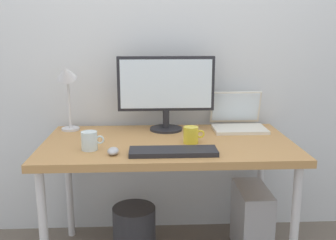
{
  "coord_description": "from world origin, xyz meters",
  "views": [
    {
      "loc": [
        -0.1,
        -2.09,
        1.34
      ],
      "look_at": [
        0.0,
        0.0,
        0.86
      ],
      "focal_mm": 41.69,
      "sensor_mm": 36.0,
      "label": 1
    }
  ],
  "objects_px": {
    "desk_lamp": "(67,83)",
    "coffee_mug": "(191,135)",
    "wastebasket": "(134,230)",
    "laptop": "(238,120)",
    "glass_cup": "(90,141)",
    "computer_tower": "(251,221)",
    "mouse": "(113,151)",
    "desk": "(168,152)",
    "monitor": "(166,88)",
    "keyboard": "(173,152)"
  },
  "relations": [
    {
      "from": "desk",
      "to": "computer_tower",
      "type": "bearing_deg",
      "value": 6.0
    },
    {
      "from": "desk_lamp",
      "to": "mouse",
      "type": "distance_m",
      "value": 0.63
    },
    {
      "from": "computer_tower",
      "to": "glass_cup",
      "type": "bearing_deg",
      "value": -167.76
    },
    {
      "from": "laptop",
      "to": "mouse",
      "type": "xyz_separation_m",
      "value": [
        -0.74,
        -0.49,
        -0.04
      ]
    },
    {
      "from": "glass_cup",
      "to": "wastebasket",
      "type": "distance_m",
      "value": 0.71
    },
    {
      "from": "wastebasket",
      "to": "monitor",
      "type": "bearing_deg",
      "value": 39.12
    },
    {
      "from": "desk",
      "to": "computer_tower",
      "type": "relative_size",
      "value": 3.29
    },
    {
      "from": "keyboard",
      "to": "mouse",
      "type": "bearing_deg",
      "value": 178.57
    },
    {
      "from": "monitor",
      "to": "keyboard",
      "type": "height_order",
      "value": "monitor"
    },
    {
      "from": "monitor",
      "to": "mouse",
      "type": "xyz_separation_m",
      "value": [
        -0.28,
        -0.47,
        -0.24
      ]
    },
    {
      "from": "wastebasket",
      "to": "keyboard",
      "type": "bearing_deg",
      "value": -55.31
    },
    {
      "from": "monitor",
      "to": "mouse",
      "type": "bearing_deg",
      "value": -121.17
    },
    {
      "from": "glass_cup",
      "to": "wastebasket",
      "type": "relative_size",
      "value": 0.39
    },
    {
      "from": "coffee_mug",
      "to": "wastebasket",
      "type": "xyz_separation_m",
      "value": [
        -0.33,
        0.13,
        -0.63
      ]
    },
    {
      "from": "desk",
      "to": "desk_lamp",
      "type": "relative_size",
      "value": 3.27
    },
    {
      "from": "desk_lamp",
      "to": "glass_cup",
      "type": "bearing_deg",
      "value": -65.17
    },
    {
      "from": "glass_cup",
      "to": "coffee_mug",
      "type": "bearing_deg",
      "value": 10.51
    },
    {
      "from": "desk",
      "to": "monitor",
      "type": "height_order",
      "value": "monitor"
    },
    {
      "from": "desk",
      "to": "glass_cup",
      "type": "xyz_separation_m",
      "value": [
        -0.41,
        -0.15,
        0.11
      ]
    },
    {
      "from": "laptop",
      "to": "wastebasket",
      "type": "xyz_separation_m",
      "value": [
        -0.65,
        -0.18,
        -0.65
      ]
    },
    {
      "from": "mouse",
      "to": "wastebasket",
      "type": "relative_size",
      "value": 0.3
    },
    {
      "from": "desk",
      "to": "monitor",
      "type": "bearing_deg",
      "value": 90.25
    },
    {
      "from": "desk",
      "to": "desk_lamp",
      "type": "height_order",
      "value": "desk_lamp"
    },
    {
      "from": "monitor",
      "to": "desk",
      "type": "bearing_deg",
      "value": -89.75
    },
    {
      "from": "laptop",
      "to": "wastebasket",
      "type": "bearing_deg",
      "value": -164.41
    },
    {
      "from": "desk",
      "to": "keyboard",
      "type": "height_order",
      "value": "keyboard"
    },
    {
      "from": "laptop",
      "to": "mouse",
      "type": "height_order",
      "value": "laptop"
    },
    {
      "from": "monitor",
      "to": "keyboard",
      "type": "distance_m",
      "value": 0.54
    },
    {
      "from": "monitor",
      "to": "desk_lamp",
      "type": "relative_size",
      "value": 1.39
    },
    {
      "from": "keyboard",
      "to": "desk",
      "type": "bearing_deg",
      "value": 93.56
    },
    {
      "from": "laptop",
      "to": "keyboard",
      "type": "distance_m",
      "value": 0.66
    },
    {
      "from": "desk",
      "to": "wastebasket",
      "type": "height_order",
      "value": "desk"
    },
    {
      "from": "computer_tower",
      "to": "wastebasket",
      "type": "relative_size",
      "value": 1.4
    },
    {
      "from": "desk",
      "to": "mouse",
      "type": "relative_size",
      "value": 15.37
    },
    {
      "from": "desk_lamp",
      "to": "mouse",
      "type": "height_order",
      "value": "desk_lamp"
    },
    {
      "from": "coffee_mug",
      "to": "desk_lamp",
      "type": "bearing_deg",
      "value": 157.94
    },
    {
      "from": "coffee_mug",
      "to": "computer_tower",
      "type": "distance_m",
      "value": 0.7
    },
    {
      "from": "glass_cup",
      "to": "computer_tower",
      "type": "relative_size",
      "value": 0.28
    },
    {
      "from": "wastebasket",
      "to": "laptop",
      "type": "bearing_deg",
      "value": 15.59
    },
    {
      "from": "glass_cup",
      "to": "computer_tower",
      "type": "bearing_deg",
      "value": 12.24
    },
    {
      "from": "desk_lamp",
      "to": "glass_cup",
      "type": "xyz_separation_m",
      "value": [
        0.18,
        -0.39,
        -0.25
      ]
    },
    {
      "from": "glass_cup",
      "to": "computer_tower",
      "type": "distance_m",
      "value": 1.11
    },
    {
      "from": "laptop",
      "to": "computer_tower",
      "type": "distance_m",
      "value": 0.62
    },
    {
      "from": "desk",
      "to": "coffee_mug",
      "type": "relative_size",
      "value": 11.83
    },
    {
      "from": "desk_lamp",
      "to": "desk",
      "type": "bearing_deg",
      "value": -22.34
    },
    {
      "from": "computer_tower",
      "to": "wastebasket",
      "type": "distance_m",
      "value": 0.72
    },
    {
      "from": "mouse",
      "to": "coffee_mug",
      "type": "distance_m",
      "value": 0.45
    },
    {
      "from": "laptop",
      "to": "glass_cup",
      "type": "bearing_deg",
      "value": -154.72
    },
    {
      "from": "desk_lamp",
      "to": "coffee_mug",
      "type": "relative_size",
      "value": 3.61
    },
    {
      "from": "desk_lamp",
      "to": "coffee_mug",
      "type": "xyz_separation_m",
      "value": [
        0.72,
        -0.29,
        -0.25
      ]
    }
  ]
}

